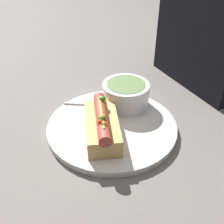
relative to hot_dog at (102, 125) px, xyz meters
name	(u,v)px	position (x,y,z in m)	size (l,w,h in m)	color
ground_plane	(112,129)	(-0.02, 0.04, -0.04)	(4.00, 4.00, 0.00)	slate
dinner_plate	(112,126)	(-0.02, 0.04, -0.03)	(0.29, 0.29, 0.01)	white
hot_dog	(102,125)	(0.00, 0.00, 0.00)	(0.16, 0.11, 0.07)	#DBAD60
soup_bowl	(126,93)	(-0.08, 0.10, 0.01)	(0.11, 0.11, 0.06)	white
spoon	(110,105)	(-0.09, 0.06, -0.02)	(0.10, 0.14, 0.01)	#B7B7BC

